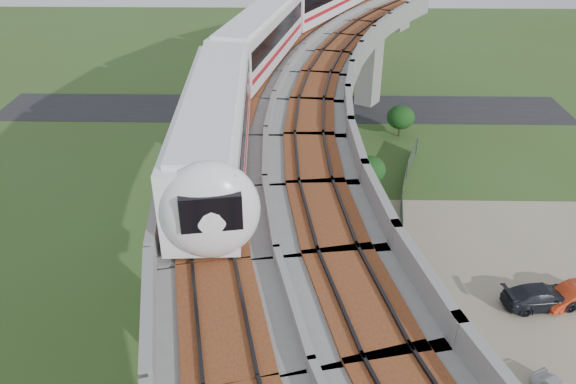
{
  "coord_description": "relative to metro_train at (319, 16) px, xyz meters",
  "views": [
    {
      "loc": [
        1.56,
        -26.35,
        22.26
      ],
      "look_at": [
        1.09,
        -0.82,
        7.5
      ],
      "focal_mm": 35.0,
      "sensor_mm": 36.0,
      "label": 1
    }
  ],
  "objects": [
    {
      "name": "car_dark",
      "position": [
        12.66,
        -19.07,
        -11.61
      ],
      "size": [
        4.78,
        2.52,
        1.32
      ],
      "primitive_type": "imported",
      "rotation": [
        0.0,
        0.0,
        1.72
      ],
      "color": "black",
      "rests_on": "dirt_lot"
    },
    {
      "name": "car_red",
      "position": [
        14.4,
        -18.84,
        -11.67
      ],
      "size": [
        3.82,
        2.68,
        1.19
      ],
      "primitive_type": "imported",
      "rotation": [
        0.0,
        0.0,
        -1.13
      ],
      "color": "#B72F10",
      "rests_on": "dirt_lot"
    },
    {
      "name": "tree_1",
      "position": [
        3.98,
        -6.11,
        -10.21
      ],
      "size": [
        2.5,
        2.5,
        3.17
      ],
      "color": "#382314",
      "rests_on": "ground"
    },
    {
      "name": "tree_2",
      "position": [
        3.38,
        -15.52,
        -9.95
      ],
      "size": [
        2.69,
        2.69,
        3.51
      ],
      "color": "#382314",
      "rests_on": "ground"
    },
    {
      "name": "metro_train",
      "position": [
        0.0,
        0.0,
        0.0
      ],
      "size": [
        22.09,
        58.35,
        3.64
      ],
      "color": "white",
      "rests_on": "ground"
    },
    {
      "name": "tree_3",
      "position": [
        4.57,
        -25.26,
        -10.45
      ],
      "size": [
        1.93,
        1.93,
        2.69
      ],
      "color": "#382314",
      "rests_on": "ground"
    },
    {
      "name": "fence",
      "position": [
        6.58,
        -18.14,
        -11.56
      ],
      "size": [
        3.87,
        38.73,
        1.5
      ],
      "color": "#2D382D",
      "rests_on": "ground"
    },
    {
      "name": "ground",
      "position": [
        -3.17,
        -18.14,
        -12.31
      ],
      "size": [
        160.0,
        160.0,
        0.0
      ],
      "primitive_type": "plane",
      "color": "#395120",
      "rests_on": "ground"
    },
    {
      "name": "dirt_lot",
      "position": [
        10.83,
        -20.14,
        -12.29
      ],
      "size": [
        18.0,
        26.0,
        0.04
      ],
      "primitive_type": "cube",
      "color": "gray",
      "rests_on": "ground"
    },
    {
      "name": "tree_0",
      "position": [
        8.1,
        4.9,
        -10.37
      ],
      "size": [
        2.61,
        2.61,
        3.05
      ],
      "color": "#382314",
      "rests_on": "ground"
    },
    {
      "name": "viaduct",
      "position": [
        0.67,
        -18.14,
        -3.26
      ],
      "size": [
        19.58,
        73.98,
        11.4
      ],
      "color": "#99968E",
      "rests_on": "ground"
    },
    {
      "name": "asphalt_road",
      "position": [
        -3.17,
        11.86,
        -12.29
      ],
      "size": [
        60.0,
        8.0,
        0.03
      ],
      "primitive_type": "cube",
      "color": "#232326",
      "rests_on": "ground"
    }
  ]
}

